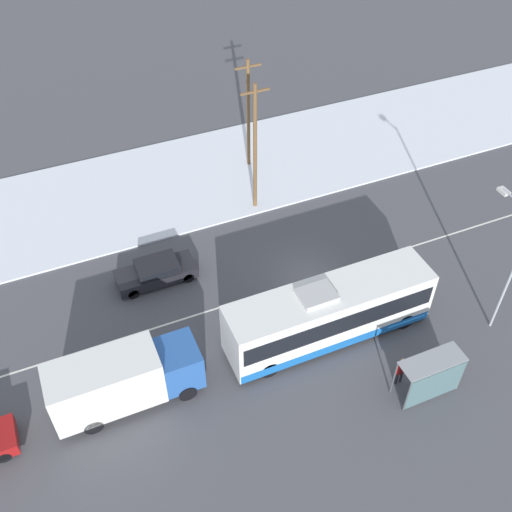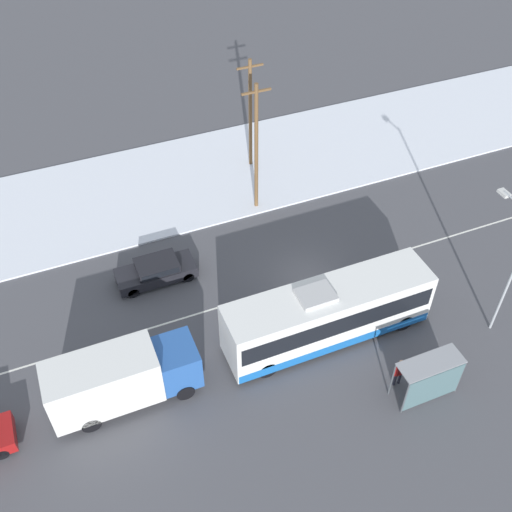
{
  "view_description": "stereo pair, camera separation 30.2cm",
  "coord_description": "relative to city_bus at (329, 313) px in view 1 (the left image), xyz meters",
  "views": [
    {
      "loc": [
        -12.2,
        -20.85,
        24.83
      ],
      "look_at": [
        -2.57,
        1.64,
        1.4
      ],
      "focal_mm": 42.0,
      "sensor_mm": 36.0,
      "label": 1
    },
    {
      "loc": [
        -11.92,
        -20.96,
        24.83
      ],
      "look_at": [
        -2.57,
        1.64,
        1.4
      ],
      "focal_mm": 42.0,
      "sensor_mm": 36.0,
      "label": 2
    }
  ],
  "objects": [
    {
      "name": "utility_pole_snowlot",
      "position": [
        2.2,
        15.85,
        2.41
      ],
      "size": [
        1.8,
        0.24,
        7.95
      ],
      "color": "brown",
      "rests_on": "ground_plane"
    },
    {
      "name": "utility_pole_roadside",
      "position": [
        0.76,
        11.33,
        2.83
      ],
      "size": [
        1.8,
        0.24,
        8.78
      ],
      "color": "brown",
      "rests_on": "ground_plane"
    },
    {
      "name": "bus_shelter",
      "position": [
        2.71,
        -5.19,
        -0.07
      ],
      "size": [
        3.13,
        1.2,
        2.4
      ],
      "color": "gray",
      "rests_on": "ground_plane"
    },
    {
      "name": "sedan_car",
      "position": [
        -7.03,
        7.36,
        -1.0
      ],
      "size": [
        4.51,
        1.8,
        1.36
      ],
      "rotation": [
        0.0,
        0.0,
        3.14
      ],
      "color": "black",
      "rests_on": "ground_plane"
    },
    {
      "name": "box_truck",
      "position": [
        -10.63,
        0.2,
        -0.0
      ],
      "size": [
        6.96,
        2.3,
        3.18
      ],
      "color": "silver",
      "rests_on": "ground_plane"
    },
    {
      "name": "streetlamp",
      "position": [
        8.38,
        -2.42,
        3.09
      ],
      "size": [
        0.36,
        2.48,
        7.73
      ],
      "color": "#9EA3A8",
      "rests_on": "ground_plane"
    },
    {
      "name": "ground_plane",
      "position": [
        0.96,
        4.0,
        -1.75
      ],
      "size": [
        120.0,
        120.0,
        0.0
      ],
      "primitive_type": "plane",
      "color": "#4C4C51"
    },
    {
      "name": "lane_marking_center",
      "position": [
        0.96,
        4.0,
        -1.75
      ],
      "size": [
        60.0,
        0.12,
        0.0
      ],
      "color": "silver",
      "rests_on": "ground_plane"
    },
    {
      "name": "pedestrian_at_stop",
      "position": [
        1.84,
        -4.01,
        -0.64
      ],
      "size": [
        0.65,
        0.29,
        1.82
      ],
      "color": "#23232D",
      "rests_on": "ground_plane"
    },
    {
      "name": "snow_lot",
      "position": [
        0.96,
        15.73,
        -1.69
      ],
      "size": [
        80.0,
        10.33,
        0.12
      ],
      "color": "silver",
      "rests_on": "ground_plane"
    },
    {
      "name": "city_bus",
      "position": [
        0.0,
        0.0,
        0.0
      ],
      "size": [
        10.84,
        2.57,
        3.59
      ],
      "color": "white",
      "rests_on": "ground_plane"
    }
  ]
}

